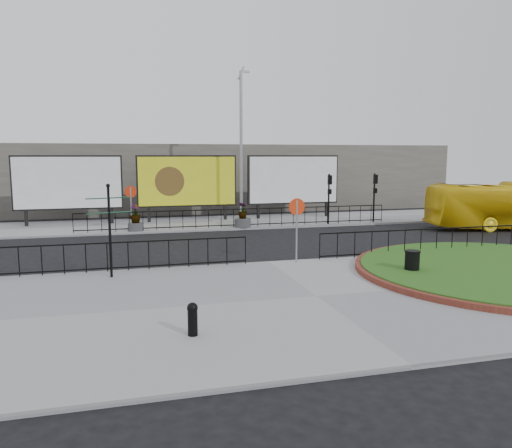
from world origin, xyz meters
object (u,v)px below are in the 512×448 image
object	(u,v)px
litter_bin	(412,263)
planter_a	(135,219)
fingerpost_sign	(109,221)
planter_b	(243,218)
bollard	(193,317)
billboard_mid	(187,181)
lamp_post	(241,145)

from	to	relation	value
litter_bin	planter_a	xyz separation A→B (m)	(-8.88, 12.97, 0.18)
fingerpost_sign	planter_b	size ratio (longest dim) A/B	2.22
fingerpost_sign	planter_a	xyz separation A→B (m)	(1.06, 10.53, -1.28)
fingerpost_sign	planter_a	world-z (taller)	fingerpost_sign
bollard	planter_a	world-z (taller)	planter_a
billboard_mid	planter_a	size ratio (longest dim) A/B	4.14
litter_bin	planter_a	world-z (taller)	planter_a
litter_bin	fingerpost_sign	bearing A→B (deg)	166.24
billboard_mid	planter_b	bearing A→B (deg)	-52.94
billboard_mid	lamp_post	size ratio (longest dim) A/B	0.67
lamp_post	bollard	xyz separation A→B (m)	(-5.45, -18.28, -4.28)
lamp_post	planter_b	bearing A→B (deg)	-100.95
litter_bin	planter_b	bearing A→B (deg)	102.61
bollard	litter_bin	bearing A→B (deg)	25.21
planter_a	fingerpost_sign	bearing A→B (deg)	-95.76
planter_a	lamp_post	bearing A→B (deg)	13.68
bollard	litter_bin	size ratio (longest dim) A/B	0.88
billboard_mid	litter_bin	world-z (taller)	billboard_mid
fingerpost_sign	planter_b	distance (m)	12.70
lamp_post	planter_b	size ratio (longest dim) A/B	6.49
billboard_mid	bollard	world-z (taller)	billboard_mid
bollard	billboard_mid	bearing A→B (deg)	83.12
lamp_post	billboard_mid	bearing A→B (deg)	146.75
billboard_mid	planter_a	distance (m)	5.15
billboard_mid	lamp_post	xyz separation A→B (m)	(3.01, -1.97, 2.23)
planter_b	fingerpost_sign	bearing A→B (deg)	-123.98
lamp_post	planter_a	world-z (taller)	lamp_post
bollard	litter_bin	world-z (taller)	litter_bin
fingerpost_sign	planter_b	xyz separation A→B (m)	(7.05, 10.47, -1.41)
planter_a	litter_bin	bearing A→B (deg)	-55.60
billboard_mid	bollard	distance (m)	20.50
planter_b	bollard	bearing A→B (deg)	-107.13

